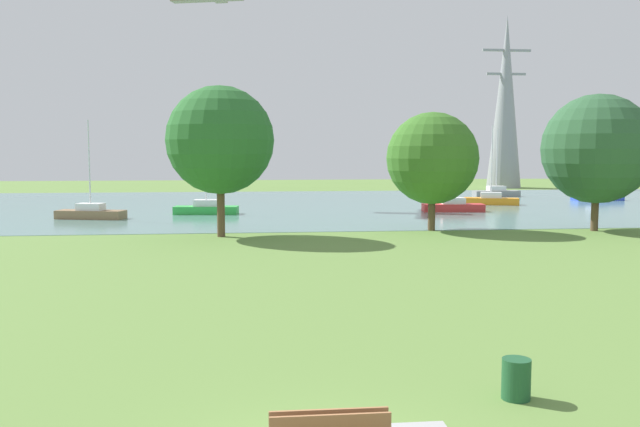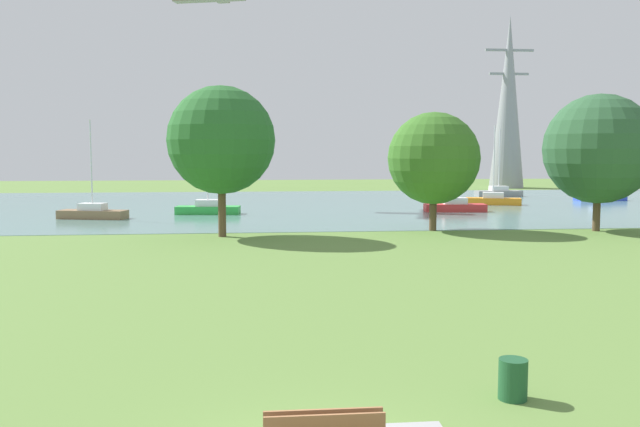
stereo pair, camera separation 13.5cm
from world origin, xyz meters
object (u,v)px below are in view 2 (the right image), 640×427
litter_bin (513,379)px  tree_west_far (599,149)px  sailboat_gray (499,192)px  sailboat_brown (93,212)px  sailboat_green (208,208)px  sailboat_orange (493,200)px  electricity_pylon (508,102)px  tree_west_near (221,140)px  sailboat_red (455,206)px  tree_mid_shore (434,158)px  sailboat_blue (600,196)px

litter_bin → tree_west_far: 30.87m
sailboat_gray → sailboat_brown: bearing=-152.2°
sailboat_green → sailboat_brown: bearing=-161.3°
sailboat_orange → electricity_pylon: (11.63, 26.97, 10.59)m
tree_west_near → electricity_pylon: electricity_pylon is taller
sailboat_gray → electricity_pylon: 20.97m
litter_bin → sailboat_orange: (16.39, 45.83, 0.06)m
sailboat_brown → tree_west_far: bearing=-18.1°
sailboat_red → tree_mid_shore: bearing=-112.8°
sailboat_blue → electricity_pylon: (-0.42, 23.22, 10.58)m
litter_bin → sailboat_gray: size_ratio=0.11×
sailboat_blue → sailboat_green: (-36.83, -10.23, -0.03)m
sailboat_green → tree_west_far: bearing=-28.7°
sailboat_red → electricity_pylon: 38.85m
litter_bin → sailboat_gray: (20.79, 56.21, 0.06)m
tree_west_near → tree_west_far: tree_west_near is taller
sailboat_red → electricity_pylon: bearing=62.9°
sailboat_green → sailboat_red: (19.35, 0.19, 0.01)m
sailboat_blue → sailboat_gray: sailboat_blue is taller
sailboat_blue → tree_west_near: bearing=-145.9°
litter_bin → tree_mid_shore: tree_mid_shore is taller
sailboat_green → sailboat_blue: bearing=15.5°
sailboat_orange → electricity_pylon: bearing=66.7°
sailboat_brown → sailboat_orange: bearing=15.7°
sailboat_green → sailboat_red: size_ratio=0.86×
electricity_pylon → sailboat_blue: bearing=-89.0°
litter_bin → tree_west_near: 27.10m
sailboat_gray → tree_west_near: tree_west_near is taller
sailboat_green → tree_west_near: tree_west_near is taller
sailboat_gray → tree_mid_shore: (-14.93, -28.81, 3.90)m
litter_bin → tree_west_far: (15.63, 26.23, 4.53)m
sailboat_blue → tree_west_far: size_ratio=0.96×
sailboat_blue → sailboat_brown: sailboat_blue is taller
sailboat_blue → sailboat_green: bearing=-164.5°
sailboat_green → litter_bin: bearing=-78.0°
sailboat_red → tree_west_far: bearing=-70.7°
tree_west_far → sailboat_gray: bearing=80.2°
sailboat_green → tree_west_far: 27.73m
sailboat_blue → tree_west_near: 42.75m
sailboat_brown → tree_west_near: size_ratio=0.83×
sailboat_gray → electricity_pylon: bearing=66.4°
sailboat_gray → sailboat_blue: bearing=-40.9°
sailboat_orange → electricity_pylon: electricity_pylon is taller
sailboat_gray → tree_west_near: bearing=-132.1°
sailboat_gray → sailboat_green: bearing=-150.0°
tree_west_near → electricity_pylon: (34.74, 47.03, 5.65)m
litter_bin → tree_west_near: tree_west_near is taller
sailboat_brown → tree_west_near: (9.59, -10.90, 4.95)m
litter_bin → sailboat_orange: sailboat_orange is taller
sailboat_green → tree_mid_shore: size_ratio=0.77×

